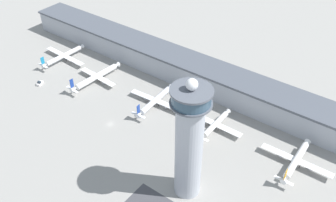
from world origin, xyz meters
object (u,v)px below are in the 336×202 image
at_px(airplane_gate_alpha, 64,56).
at_px(service_truck_catering, 40,83).
at_px(control_tower, 189,141).
at_px(airplane_gate_charlie, 155,101).
at_px(airplane_gate_bravo, 96,77).
at_px(airplane_gate_echo, 296,161).
at_px(service_truck_fuel, 180,112).
at_px(airplane_gate_delta, 215,124).

height_order(airplane_gate_alpha, service_truck_catering, airplane_gate_alpha).
relative_size(control_tower, service_truck_catering, 11.33).
xyz_separation_m(airplane_gate_charlie, service_truck_catering, (-82.87, -31.13, -2.84)).
bearing_deg(airplane_gate_bravo, service_truck_catering, -137.86).
bearing_deg(airplane_gate_charlie, airplane_gate_bravo, -176.26).
distance_m(airplane_gate_bravo, airplane_gate_echo, 149.39).
relative_size(airplane_gate_alpha, airplane_gate_echo, 1.02).
bearing_deg(airplane_gate_alpha, airplane_gate_bravo, -7.54).
height_order(airplane_gate_bravo, service_truck_catering, airplane_gate_bravo).
bearing_deg(service_truck_catering, service_truck_fuel, 18.47).
distance_m(service_truck_catering, service_truck_fuel, 106.70).
distance_m(control_tower, airplane_gate_delta, 60.09).
height_order(airplane_gate_bravo, airplane_gate_charlie, airplane_gate_bravo).
bearing_deg(airplane_gate_bravo, airplane_gate_delta, 3.88).
distance_m(airplane_gate_charlie, airplane_gate_delta, 45.07).
distance_m(airplane_gate_bravo, service_truck_catering, 41.43).
xyz_separation_m(control_tower, service_truck_fuel, (-39.14, 49.16, -34.21)).
bearing_deg(control_tower, airplane_gate_bravo, 158.56).
distance_m(airplane_gate_alpha, airplane_gate_delta, 139.31).
xyz_separation_m(airplane_gate_bravo, service_truck_catering, (-30.63, -27.72, -3.09)).
distance_m(airplane_gate_alpha, airplane_gate_charlie, 94.38).
height_order(airplane_gate_alpha, airplane_gate_charlie, airplane_gate_charlie).
height_order(airplane_gate_alpha, airplane_gate_bravo, airplane_gate_bravo).
bearing_deg(airplane_gate_delta, service_truck_catering, -164.97).
bearing_deg(service_truck_fuel, airplane_gate_delta, 1.13).
relative_size(control_tower, airplane_gate_echo, 1.71).
xyz_separation_m(airplane_gate_delta, service_truck_catering, (-127.83, -34.32, -2.79)).
xyz_separation_m(control_tower, airplane_gate_bravo, (-109.72, 43.08, -31.10)).
relative_size(airplane_gate_alpha, airplane_gate_delta, 1.18).
bearing_deg(airplane_gate_alpha, airplane_gate_delta, 0.42).
bearing_deg(airplane_gate_delta, airplane_gate_charlie, -175.95).
bearing_deg(airplane_gate_echo, service_truck_catering, -169.24).
bearing_deg(service_truck_fuel, airplane_gate_alpha, -179.75).
height_order(airplane_gate_delta, service_truck_fuel, airplane_gate_delta).
xyz_separation_m(airplane_gate_alpha, airplane_gate_charlie, (94.36, -2.16, -0.29)).
xyz_separation_m(airplane_gate_bravo, airplane_gate_charlie, (52.24, 3.41, -0.24)).
xyz_separation_m(control_tower, airplane_gate_charlie, (-57.48, 46.49, -31.34)).
height_order(control_tower, service_truck_fuel, control_tower).
bearing_deg(airplane_gate_bravo, airplane_gate_echo, 2.48).
xyz_separation_m(airplane_gate_delta, service_truck_fuel, (-26.62, -0.52, -2.82)).
xyz_separation_m(airplane_gate_charlie, service_truck_fuel, (18.33, 2.66, -2.88)).
distance_m(airplane_gate_charlie, service_truck_catering, 88.57).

